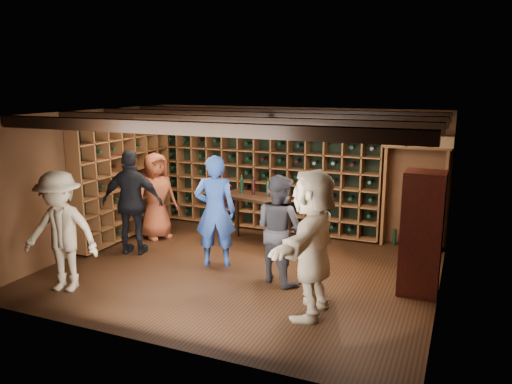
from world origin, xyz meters
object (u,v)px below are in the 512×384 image
at_px(guest_beige, 312,243).
at_px(tasting_table, 254,202).
at_px(display_cabinet, 421,236).
at_px(guest_woman_black, 132,203).
at_px(man_grey_suit, 279,229).
at_px(guest_khaki, 61,232).
at_px(man_blue_shirt, 215,211).
at_px(guest_red_floral, 156,196).

xyz_separation_m(guest_beige, tasting_table, (-1.80, 2.32, -0.14)).
bearing_deg(tasting_table, display_cabinet, -10.00).
bearing_deg(guest_woman_black, guest_beige, 147.90).
relative_size(man_grey_suit, guest_woman_black, 0.89).
relative_size(man_grey_suit, guest_beige, 0.86).
height_order(guest_beige, tasting_table, guest_beige).
height_order(man_grey_suit, guest_khaki, guest_khaki).
bearing_deg(guest_beige, guest_woman_black, -106.65).
height_order(display_cabinet, man_blue_shirt, man_blue_shirt).
bearing_deg(display_cabinet, man_blue_shirt, -177.98).
relative_size(man_blue_shirt, guest_khaki, 1.05).
relative_size(guest_woman_black, guest_beige, 0.96).
relative_size(man_grey_suit, guest_red_floral, 0.98).
bearing_deg(guest_khaki, guest_beige, -1.57).
bearing_deg(guest_beige, man_grey_suit, -138.55).
xyz_separation_m(man_grey_suit, guest_woman_black, (-2.80, 0.19, 0.10)).
xyz_separation_m(man_grey_suit, tasting_table, (-1.03, 1.46, 0.00)).
distance_m(man_grey_suit, tasting_table, 1.79).
relative_size(display_cabinet, guest_red_floral, 1.04).
relative_size(guest_red_floral, guest_khaki, 0.95).
distance_m(guest_red_floral, guest_beige, 4.20).
bearing_deg(man_blue_shirt, man_grey_suit, 145.78).
xyz_separation_m(display_cabinet, man_blue_shirt, (-3.20, -0.11, 0.06)).
distance_m(man_blue_shirt, guest_beige, 2.27).
bearing_deg(guest_red_floral, guest_woman_black, -144.99).
bearing_deg(guest_beige, display_cabinet, 134.97).
relative_size(man_blue_shirt, guest_beige, 0.96).
xyz_separation_m(display_cabinet, man_grey_suit, (-1.99, -0.36, -0.03)).
bearing_deg(tasting_table, guest_khaki, -110.39).
height_order(man_grey_suit, tasting_table, man_grey_suit).
distance_m(man_blue_shirt, guest_khaki, 2.36).
xyz_separation_m(guest_red_floral, guest_khaki, (0.16, -2.63, 0.04)).
bearing_deg(tasting_table, man_grey_suit, -44.65).
distance_m(display_cabinet, guest_khaki, 5.12).
xyz_separation_m(display_cabinet, guest_woman_black, (-4.79, -0.16, 0.07)).
height_order(man_blue_shirt, guest_red_floral, man_blue_shirt).
height_order(guest_red_floral, tasting_table, guest_red_floral).
xyz_separation_m(man_blue_shirt, tasting_table, (0.17, 1.21, -0.09)).
bearing_deg(tasting_table, guest_woman_black, -134.51).
height_order(guest_red_floral, guest_beige, guest_beige).
bearing_deg(display_cabinet, guest_khaki, -158.53).
bearing_deg(display_cabinet, tasting_table, 160.05).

